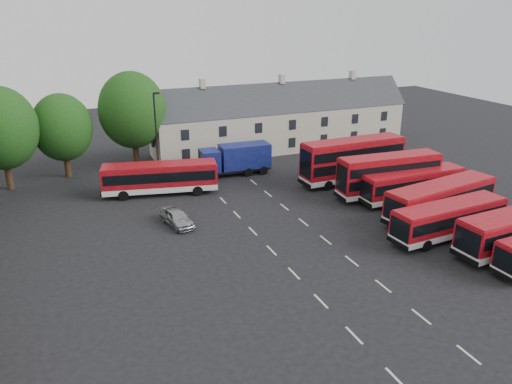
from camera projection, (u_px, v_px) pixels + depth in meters
ground at (282, 261)px, 38.46m from camera, size 140.00×140.00×0.00m
lane_markings at (299, 245)px, 41.09m from camera, size 5.15×33.80×0.01m
terrace_houses at (281, 121)px, 68.12m from camera, size 35.70×7.13×10.06m
bus_row_c at (449, 217)px, 41.86m from camera, size 11.01×3.25×3.07m
bus_row_d at (441, 198)px, 45.66m from camera, size 12.27×4.58×3.39m
bus_row_e at (412, 183)px, 49.92m from camera, size 11.18×2.64×3.16m
bus_dd_south at (389, 173)px, 50.74m from camera, size 10.94×3.18×4.43m
bus_dd_north at (353, 158)px, 54.96m from camera, size 12.02×3.11×4.90m
bus_north at (160, 176)px, 51.65m from camera, size 11.99×5.02×3.31m
box_truck at (236, 158)px, 57.74m from camera, size 8.21×2.85×3.55m
silver_car at (177, 217)px, 44.63m from camera, size 2.64×4.67×1.50m
lamppost at (157, 139)px, 51.97m from camera, size 0.71×0.49×10.35m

